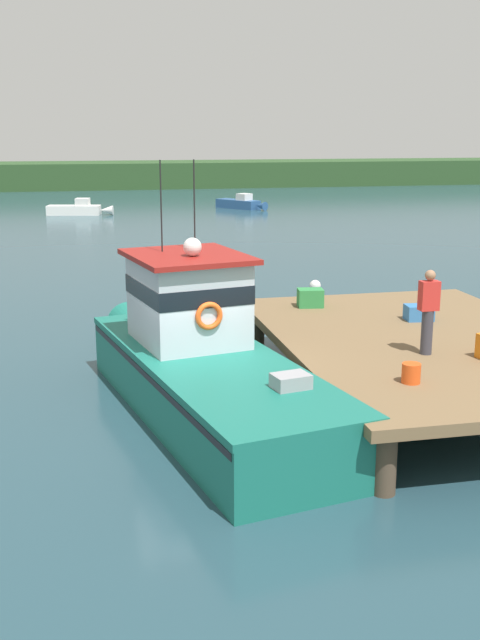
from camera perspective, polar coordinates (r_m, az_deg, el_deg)
ground_plane at (r=15.21m, az=-3.20°, el=-6.74°), size 200.00×200.00×0.00m
dock at (r=16.29m, az=13.67°, el=-1.75°), size 6.00×9.00×1.20m
main_fishing_boat at (r=15.00m, az=-2.98°, el=-2.97°), size 4.09×9.97×4.80m
crate_single_by_cleat at (r=17.73m, az=13.14°, el=0.54°), size 0.64×0.50×0.34m
crate_stack_near_edge at (r=18.64m, az=5.24°, el=1.64°), size 0.65×0.52×0.44m
bait_bucket at (r=13.31m, az=12.59°, el=-3.87°), size 0.32×0.32×0.34m
deckhand_by_the_boat at (r=14.91m, az=13.80°, el=0.71°), size 0.36×0.22×1.63m
moored_boat_mid_harbor at (r=51.54m, az=-11.90°, el=8.05°), size 4.33×1.78×1.08m
moored_boat_far_left at (r=54.56m, az=0.09°, el=8.65°), size 3.14×3.90×1.07m
mooring_buoy_outer at (r=26.42m, az=5.60°, el=2.56°), size 0.39×0.39×0.39m
far_shoreline at (r=76.22m, az=-10.78°, el=10.53°), size 120.00×8.00×2.40m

